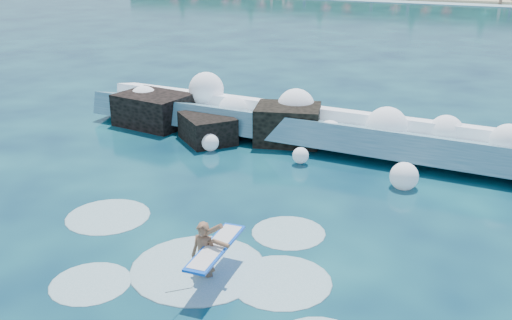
% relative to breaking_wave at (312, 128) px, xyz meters
% --- Properties ---
extents(ground, '(200.00, 200.00, 0.00)m').
position_rel_breaking_wave_xyz_m(ground, '(-1.01, -7.52, -0.54)').
color(ground, '#071C38').
rests_on(ground, ground).
extents(wet_band, '(140.00, 5.00, 0.08)m').
position_rel_breaking_wave_xyz_m(wet_band, '(-1.01, 59.48, -0.50)').
color(wet_band, silver).
rests_on(wet_band, ground).
extents(breaking_wave, '(18.06, 2.81, 1.56)m').
position_rel_breaking_wave_xyz_m(breaking_wave, '(0.00, 0.00, 0.00)').
color(breaking_wave, teal).
rests_on(breaking_wave, ground).
extents(rock_cluster, '(8.54, 3.69, 1.61)m').
position_rel_breaking_wave_xyz_m(rock_cluster, '(-3.85, -0.86, -0.03)').
color(rock_cluster, black).
rests_on(rock_cluster, ground).
extents(surfer_with_board, '(0.95, 2.81, 1.59)m').
position_rel_breaking_wave_xyz_m(surfer_with_board, '(1.41, -9.69, 0.04)').
color(surfer_with_board, '#906143').
rests_on(surfer_with_board, ground).
extents(wave_spray, '(15.01, 4.43, 2.12)m').
position_rel_breaking_wave_xyz_m(wave_spray, '(-0.42, -0.14, 0.45)').
color(wave_spray, white).
rests_on(wave_spray, ground).
extents(surf_foam, '(8.94, 5.85, 0.15)m').
position_rel_breaking_wave_xyz_m(surf_foam, '(0.96, -9.16, -0.54)').
color(surf_foam, silver).
rests_on(surf_foam, ground).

